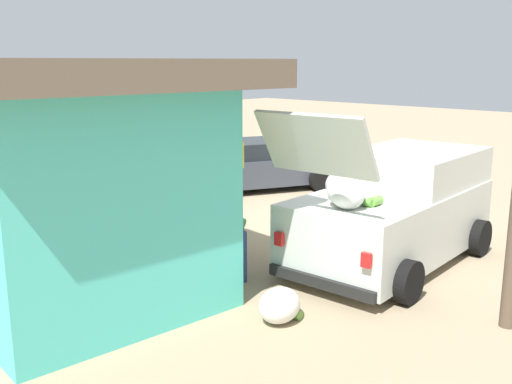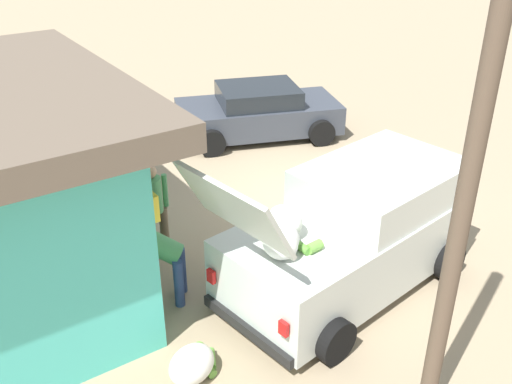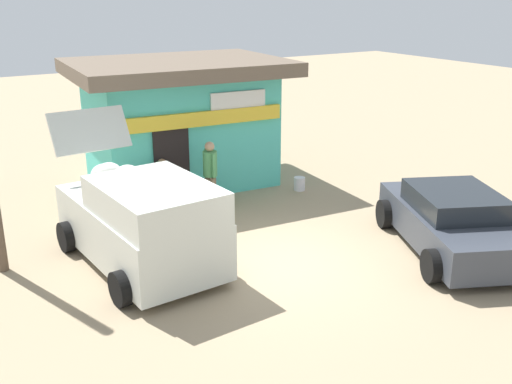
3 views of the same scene
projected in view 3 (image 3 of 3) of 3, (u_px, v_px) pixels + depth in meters
ground_plane at (275, 262)px, 11.85m from camera, size 60.00×60.00×0.00m
storefront_bar at (180, 120)px, 16.19m from camera, size 5.83×4.51×3.34m
delivery_van at (142, 221)px, 11.47m from camera, size 2.45×4.62×2.67m
parked_sedan at (453, 222)px, 12.25m from camera, size 3.34×4.34×1.28m
vendor_standing at (210, 171)px, 14.36m from camera, size 0.37×0.57×1.70m
customer_bending at (159, 182)px, 14.23m from camera, size 0.74×0.75×1.24m
unloaded_banana_pile at (87, 210)px, 14.07m from camera, size 0.79×0.88×0.44m
paint_bucket at (299, 184)px, 16.01m from camera, size 0.30×0.30×0.36m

